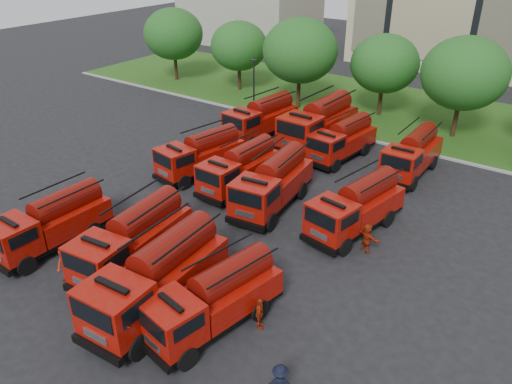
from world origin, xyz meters
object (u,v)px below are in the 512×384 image
(fire_truck_0, at_px, (52,222))
(firefighter_2, at_px, (260,327))
(fire_truck_10, at_px, (342,140))
(firefighter_1, at_px, (69,283))
(fire_truck_2, at_px, (158,277))
(fire_truck_4, at_px, (201,154))
(fire_truck_11, at_px, (412,154))
(fire_truck_1, at_px, (133,239))
(fire_truck_7, at_px, (356,207))
(fire_truck_6, at_px, (273,183))
(fire_truck_9, at_px, (319,123))
(fire_truck_3, at_px, (214,299))
(firefighter_4, at_px, (189,233))
(firefighter_5, at_px, (365,251))
(fire_truck_5, at_px, (240,168))
(fire_truck_8, at_px, (261,118))

(fire_truck_0, height_order, firefighter_2, fire_truck_0)
(fire_truck_10, xyz_separation_m, firefighter_1, (-3.88, -20.77, -1.45))
(fire_truck_10, bearing_deg, fire_truck_2, -80.50)
(fire_truck_4, distance_m, fire_truck_10, 10.33)
(fire_truck_11, relative_size, firefighter_1, 3.43)
(fire_truck_1, distance_m, fire_truck_11, 19.71)
(fire_truck_2, relative_size, fire_truck_7, 1.10)
(fire_truck_2, xyz_separation_m, firefighter_2, (4.30, 1.53, -1.70))
(fire_truck_6, relative_size, fire_truck_9, 0.89)
(fire_truck_0, distance_m, fire_truck_1, 4.97)
(fire_truck_2, bearing_deg, fire_truck_10, 88.93)
(fire_truck_3, distance_m, fire_truck_4, 15.06)
(fire_truck_9, distance_m, fire_truck_10, 2.90)
(firefighter_4, bearing_deg, fire_truck_0, 88.93)
(fire_truck_6, distance_m, firefighter_1, 12.56)
(fire_truck_1, height_order, fire_truck_11, fire_truck_1)
(fire_truck_11, bearing_deg, fire_truck_2, -101.91)
(fire_truck_3, height_order, fire_truck_7, fire_truck_7)
(firefighter_2, bearing_deg, fire_truck_1, 61.33)
(firefighter_5, bearing_deg, fire_truck_10, -35.95)
(fire_truck_0, relative_size, fire_truck_1, 0.90)
(fire_truck_5, relative_size, fire_truck_8, 0.90)
(firefighter_4, bearing_deg, fire_truck_7, -99.60)
(fire_truck_4, height_order, fire_truck_8, fire_truck_8)
(firefighter_5, bearing_deg, fire_truck_6, 11.39)
(fire_truck_6, distance_m, fire_truck_8, 11.47)
(fire_truck_0, bearing_deg, fire_truck_10, 70.32)
(fire_truck_1, height_order, firefighter_5, fire_truck_1)
(firefighter_4, bearing_deg, firefighter_1, 119.43)
(fire_truck_10, height_order, firefighter_1, fire_truck_10)
(fire_truck_4, distance_m, firefighter_4, 7.74)
(fire_truck_4, relative_size, fire_truck_7, 0.97)
(fire_truck_11, xyz_separation_m, firefighter_2, (0.19, -18.29, -1.49))
(firefighter_1, bearing_deg, fire_truck_6, 71.11)
(fire_truck_5, bearing_deg, firefighter_2, -47.69)
(fire_truck_6, bearing_deg, fire_truck_3, -76.45)
(fire_truck_7, distance_m, firefighter_2, 9.55)
(firefighter_1, bearing_deg, fire_truck_10, 78.17)
(fire_truck_8, xyz_separation_m, firefighter_4, (4.97, -14.19, -1.59))
(fire_truck_2, xyz_separation_m, fire_truck_7, (4.18, 10.96, -0.19))
(fire_truck_6, relative_size, firefighter_4, 4.05)
(fire_truck_10, bearing_deg, firefighter_2, -66.95)
(firefighter_1, distance_m, firefighter_2, 9.57)
(fire_truck_4, height_order, fire_truck_9, fire_truck_9)
(fire_truck_0, distance_m, firefighter_5, 16.52)
(fire_truck_6, relative_size, firefighter_1, 3.79)
(fire_truck_4, distance_m, firefighter_5, 13.43)
(fire_truck_2, height_order, fire_truck_7, fire_truck_2)
(fire_truck_0, xyz_separation_m, fire_truck_6, (7.06, 10.24, 0.13))
(fire_truck_3, bearing_deg, fire_truck_11, 95.87)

